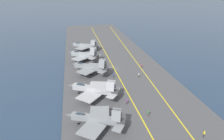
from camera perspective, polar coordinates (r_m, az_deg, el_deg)
ground_plane at (r=83.44m, az=0.63°, el=0.14°), size 2000.00×2000.00×0.00m
carrier_deck at (r=83.36m, az=0.63°, el=0.27°), size 205.43×40.71×0.40m
deck_stripe_foul_line at (r=86.15m, az=7.94°, el=0.95°), size 184.66×9.78×0.01m
deck_stripe_centerline at (r=83.29m, az=0.63°, el=0.40°), size 184.89×0.36×0.01m
parked_jet_nearest at (r=49.43m, az=-4.62°, el=-13.76°), size 12.97×15.28×5.88m
parked_jet_second at (r=62.09m, az=-5.36°, el=-5.50°), size 13.81×16.74×6.17m
parked_jet_third at (r=77.99m, az=-6.36°, el=0.83°), size 13.33×15.80×6.90m
parked_jet_fourth at (r=92.73m, az=-8.18°, el=4.29°), size 13.57×15.11×6.93m
parked_jet_fifth at (r=108.99m, az=-7.90°, el=6.92°), size 13.14×15.99×5.90m
crew_blue_vest at (r=74.96m, az=0.41°, el=-1.43°), size 0.46×0.42×1.81m
crew_green_vest at (r=54.62m, az=10.33°, el=-11.97°), size 0.45×0.45×1.80m
crew_yellow_vest at (r=51.87m, az=24.83°, el=-16.19°), size 0.44×0.46×1.76m
crew_white_vest at (r=75.78m, az=7.66°, el=-1.39°), size 0.39×0.27×1.76m
crew_red_vest at (r=84.79m, az=8.50°, el=1.25°), size 0.45×0.39×1.75m
crew_purple_vest at (r=58.74m, az=4.22°, el=-8.96°), size 0.41×0.46×1.71m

